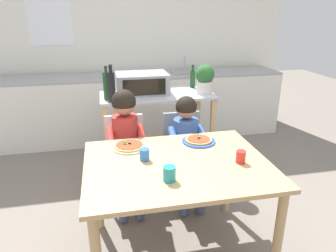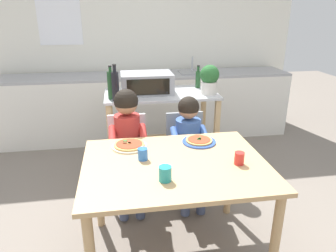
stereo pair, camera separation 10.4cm
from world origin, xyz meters
name	(u,v)px [view 1 (the left image)]	position (x,y,z in m)	size (l,w,h in m)	color
ground_plane	(153,180)	(0.00, 1.08, 0.00)	(10.82, 10.82, 0.00)	slate
back_wall_tiled	(132,36)	(0.00, 2.76, 1.35)	(4.41, 0.13, 2.70)	white
kitchen_counter	(138,106)	(0.00, 2.35, 0.44)	(3.97, 0.60, 1.08)	silver
kitchen_island_cart	(157,120)	(0.08, 1.29, 0.60)	(1.15, 0.60, 0.90)	#B7BABF
toaster_oven	(142,83)	(-0.06, 1.31, 1.00)	(0.52, 0.37, 0.21)	#999BA0
bottle_dark_olive_oil	(193,78)	(0.52, 1.44, 1.00)	(0.05, 0.05, 0.25)	#1E4723
bottle_tall_green_wine	(112,86)	(-0.37, 1.05, 1.05)	(0.07, 0.07, 0.35)	black
bottle_slim_sauce	(107,85)	(-0.41, 1.13, 1.04)	(0.07, 0.07, 0.32)	#1E4723
potted_herb_plant	(205,78)	(0.56, 1.16, 1.06)	(0.19, 0.19, 0.30)	beige
dining_table	(177,176)	(0.00, 0.00, 0.65)	(1.23, 0.95, 0.75)	tan
dining_chair_left	(126,154)	(-0.29, 0.77, 0.48)	(0.36, 0.36, 0.81)	silver
dining_chair_right	(184,150)	(0.24, 0.75, 0.48)	(0.36, 0.36, 0.81)	gray
child_in_red_shirt	(126,136)	(-0.29, 0.65, 0.70)	(0.32, 0.42, 1.07)	#424C6B
child_in_blue_striped_shirt	(187,139)	(0.24, 0.62, 0.64)	(0.32, 0.42, 0.99)	#424C6B
pizza_plate_cream	(129,146)	(-0.29, 0.30, 0.76)	(0.26, 0.26, 0.03)	beige
pizza_plate_blue_rimmed	(199,140)	(0.24, 0.30, 0.76)	(0.26, 0.26, 0.03)	#3356B7
drinking_cup_red	(241,157)	(0.41, -0.09, 0.79)	(0.07, 0.07, 0.08)	red
drinking_cup_teal	(169,174)	(-0.10, -0.22, 0.80)	(0.08, 0.08, 0.09)	teal
drinking_cup_blue	(144,155)	(-0.21, 0.08, 0.79)	(0.07, 0.07, 0.08)	blue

